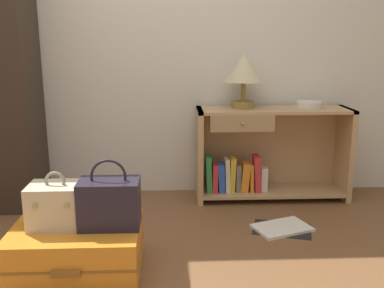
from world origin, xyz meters
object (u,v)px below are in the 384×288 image
at_px(table_lamp, 244,71).
at_px(train_case, 57,205).
at_px(bowl, 309,105).
at_px(bookshelf, 264,155).
at_px(handbag, 110,203).
at_px(open_book_on_floor, 282,228).
at_px(suitcase_large, 77,249).

distance_m(table_lamp, train_case, 1.67).
relative_size(table_lamp, bowl, 2.13).
distance_m(bookshelf, bowl, 0.51).
bearing_deg(bowl, handbag, -141.65).
bearing_deg(train_case, bowl, 32.91).
relative_size(train_case, handbag, 0.82).
relative_size(handbag, open_book_on_floor, 0.85).
relative_size(suitcase_large, handbag, 1.86).
height_order(bowl, handbag, bowl).
xyz_separation_m(suitcase_large, handbag, (0.18, 0.01, 0.25)).
distance_m(bookshelf, handbag, 1.48).
height_order(table_lamp, bowl, table_lamp).
bearing_deg(suitcase_large, bowl, 35.16).
distance_m(train_case, open_book_on_floor, 1.43).
xyz_separation_m(table_lamp, bowl, (0.50, -0.01, -0.25)).
distance_m(bookshelf, open_book_on_floor, 0.69).
relative_size(suitcase_large, open_book_on_floor, 1.59).
relative_size(table_lamp, open_book_on_floor, 0.95).
bearing_deg(bookshelf, open_book_on_floor, -89.43).
bearing_deg(table_lamp, bookshelf, -6.24).
xyz_separation_m(bowl, handbag, (-1.36, -1.07, -0.35)).
bearing_deg(handbag, bookshelf, 46.00).
bearing_deg(open_book_on_floor, bookshelf, 90.57).
xyz_separation_m(suitcase_large, train_case, (-0.09, 0.03, 0.24)).
bearing_deg(handbag, table_lamp, 51.61).
bearing_deg(table_lamp, handbag, -128.39).
height_order(bookshelf, suitcase_large, bookshelf).
relative_size(bowl, open_book_on_floor, 0.45).
bearing_deg(bookshelf, bowl, 1.54).
bearing_deg(open_book_on_floor, bowl, 62.39).
bearing_deg(bookshelf, train_case, -141.22).
height_order(bookshelf, handbag, bookshelf).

